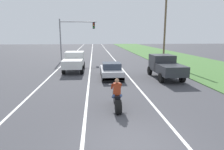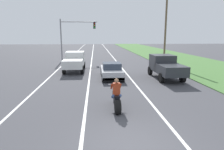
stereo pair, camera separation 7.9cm
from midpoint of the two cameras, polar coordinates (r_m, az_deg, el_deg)
ground_plane at (r=7.31m, az=6.51°, el=-19.48°), size 160.00×160.00×0.00m
lane_stripe_left_solid at (r=26.73m, az=-13.61°, el=2.94°), size 0.14×120.00×0.01m
lane_stripe_right_solid at (r=26.60m, az=1.93°, el=3.21°), size 0.14×120.00×0.01m
lane_stripe_centre_dashed at (r=26.42m, az=-5.86°, el=3.11°), size 0.14×120.00×0.01m
grass_verge_right at (r=29.54m, az=21.86°, el=3.27°), size 10.00×120.00×0.06m
motorcycle_with_rider at (r=10.19m, az=1.49°, el=-6.65°), size 0.70×2.21×1.62m
sports_car_silver at (r=17.73m, az=0.01°, el=1.20°), size 1.84×4.30×1.37m
pickup_truck_left_lane_white at (r=21.36m, az=-10.54°, el=4.03°), size 2.02×4.80×1.98m
pickup_truck_right_shoulder_dark_grey at (r=18.06m, az=15.12°, el=2.53°), size 2.02×4.80×1.98m
traffic_light_mast_near at (r=30.03m, az=-11.06°, el=11.67°), size 5.31×0.34×6.00m
utility_pole_roadside at (r=26.71m, az=15.05°, el=12.15°), size 0.24×0.24×8.63m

